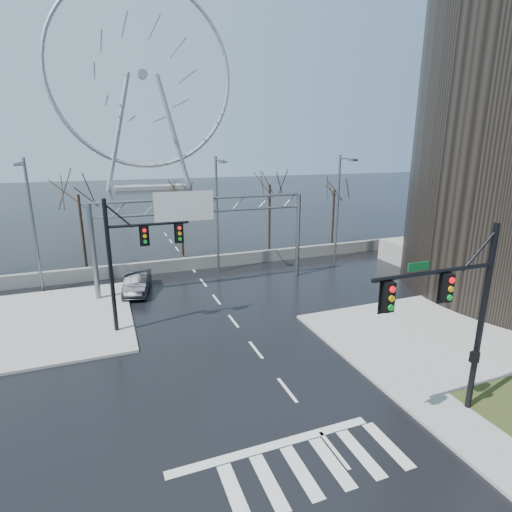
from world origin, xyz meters
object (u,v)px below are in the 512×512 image
signal_mast_far (130,253)px  sign_gantry (199,223)px  signal_mast_near (459,307)px  ferris_wheel (143,82)px  car (137,282)px

signal_mast_far → sign_gantry: signal_mast_far is taller
signal_mast_near → ferris_wheel: 101.29m
signal_mast_far → ferris_wheel: (10.87, 86.04, 21.30)m
sign_gantry → car: 6.56m
car → ferris_wheel: bearing=94.8°
signal_mast_far → sign_gantry: bearing=47.5°
sign_gantry → ferris_wheel: 82.91m
signal_mast_near → car: bearing=117.7°
signal_mast_near → signal_mast_far: same height
signal_mast_near → sign_gantry: size_ratio=0.49×
sign_gantry → signal_mast_far: bearing=-132.5°
car → sign_gantry: bearing=4.1°
signal_mast_near → ferris_wheel: (-0.14, 99.04, 21.26)m
signal_mast_near → signal_mast_far: (-11.01, 13.00, -0.04)m
sign_gantry → signal_mast_near: bearing=-73.8°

